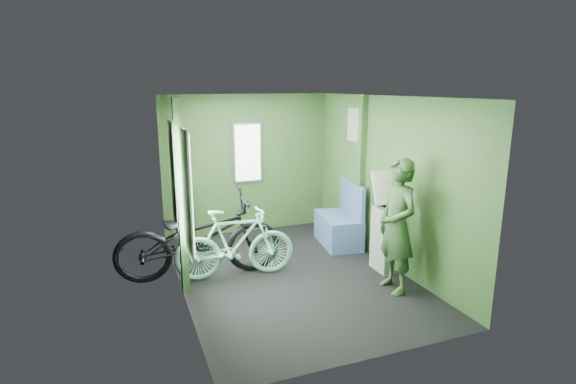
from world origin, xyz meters
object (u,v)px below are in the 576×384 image
object	(u,v)px
passenger	(397,226)
waste_box	(386,237)
bench_seat	(340,226)
bicycle_black	(201,278)
bicycle_mint	(236,277)

from	to	relation	value
passenger	waste_box	world-z (taller)	passenger
passenger	bench_seat	world-z (taller)	passenger
bicycle_black	passenger	bearing A→B (deg)	-114.53
bicycle_mint	waste_box	bearing A→B (deg)	-97.92
passenger	waste_box	bearing A→B (deg)	157.80
bicycle_mint	waste_box	size ratio (longest dim) A/B	1.69
waste_box	bench_seat	bearing A→B (deg)	95.79
bicycle_mint	bench_seat	world-z (taller)	bench_seat
bicycle_mint	passenger	distance (m)	2.16
bicycle_mint	bench_seat	xyz separation A→B (m)	(1.84, 0.65, 0.29)
bicycle_black	bench_seat	xyz separation A→B (m)	(2.27, 0.51, 0.29)
bicycle_black	waste_box	size ratio (longest dim) A/B	2.30
bicycle_black	waste_box	xyz separation A→B (m)	(2.38, -0.61, 0.46)
bicycle_mint	bench_seat	distance (m)	1.97
passenger	bench_seat	bearing A→B (deg)	176.50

